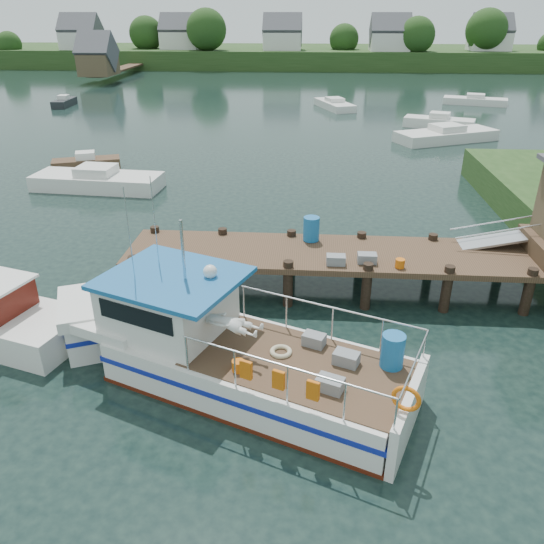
# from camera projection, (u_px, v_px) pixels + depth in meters

# --- Properties ---
(ground_plane) EXTENTS (160.00, 160.00, 0.00)m
(ground_plane) POSITION_uv_depth(u_px,v_px,m) (304.00, 287.00, 18.47)
(ground_plane) COLOR black
(far_shore) EXTENTS (140.00, 42.55, 9.22)m
(far_shore) POSITION_uv_depth(u_px,v_px,m) (313.00, 53.00, 91.18)
(far_shore) COLOR #29451C
(far_shore) RESTS_ON ground
(dock) EXTENTS (16.60, 3.00, 4.78)m
(dock) POSITION_uv_depth(u_px,v_px,m) (508.00, 233.00, 17.06)
(dock) COLOR #493322
(dock) RESTS_ON ground
(lobster_boat) EXTENTS (10.22, 6.15, 5.06)m
(lobster_boat) POSITION_uv_depth(u_px,v_px,m) (213.00, 346.00, 13.62)
(lobster_boat) COLOR silver
(lobster_boat) RESTS_ON ground
(moored_rowboat) EXTENTS (4.10, 2.58, 1.13)m
(moored_rowboat) POSITION_uv_depth(u_px,v_px,m) (87.00, 164.00, 31.77)
(moored_rowboat) COLOR #493322
(moored_rowboat) RESTS_ON ground
(moored_far) EXTENTS (6.52, 3.76, 1.05)m
(moored_far) POSITION_uv_depth(u_px,v_px,m) (475.00, 101.00, 54.20)
(moored_far) COLOR silver
(moored_far) RESTS_ON ground
(moored_a) EXTENTS (6.97, 2.85, 1.25)m
(moored_a) POSITION_uv_depth(u_px,v_px,m) (98.00, 180.00, 28.47)
(moored_a) COLOR silver
(moored_a) RESTS_ON ground
(moored_b) EXTENTS (5.83, 3.58, 1.22)m
(moored_b) POSITION_uv_depth(u_px,v_px,m) (439.00, 122.00, 43.45)
(moored_b) COLOR silver
(moored_b) RESTS_ON ground
(moored_c) EXTENTS (7.97, 5.54, 1.20)m
(moored_c) POSITION_uv_depth(u_px,v_px,m) (446.00, 135.00, 38.98)
(moored_c) COLOR silver
(moored_c) RESTS_ON ground
(moored_d) EXTENTS (4.08, 6.45, 1.04)m
(moored_d) POSITION_uv_depth(u_px,v_px,m) (334.00, 104.00, 51.98)
(moored_d) COLOR silver
(moored_d) RESTS_ON ground
(moored_e) EXTENTS (1.57, 3.97, 1.08)m
(moored_e) POSITION_uv_depth(u_px,v_px,m) (64.00, 102.00, 53.24)
(moored_e) COLOR black
(moored_e) RESTS_ON ground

